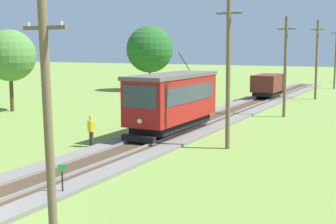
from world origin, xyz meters
TOP-DOWN VIEW (x-y plane):
  - red_tram at (0.00, 16.42)m, footprint 2.60×8.54m
  - freight_car at (0.00, 38.83)m, footprint 2.40×5.20m
  - utility_pole_foreground at (4.39, 0.28)m, footprint 1.40×0.39m
  - utility_pole_near_tram at (4.39, 14.15)m, footprint 1.40×0.39m
  - utility_pole_mid at (4.39, 27.10)m, footprint 1.40×0.44m
  - utility_pole_far at (4.39, 41.17)m, footprint 1.40×0.60m
  - utility_pole_distant at (4.39, 55.77)m, footprint 1.40×0.36m
  - trackside_signal_marker at (1.76, 3.85)m, footprint 0.21×0.21m
  - track_worker at (-2.39, 11.22)m, footprint 0.44×0.37m
  - tree_left_near at (-17.14, 19.88)m, footprint 4.37×4.37m
  - tree_right_near at (-16.24, 42.34)m, footprint 5.90×5.90m

SIDE VIEW (x-z plane):
  - trackside_signal_marker at x=1.76m, z-range 0.08..1.26m
  - track_worker at x=-2.39m, z-range 0.09..1.88m
  - freight_car at x=0.00m, z-range 0.40..2.71m
  - red_tram at x=0.00m, z-range -0.20..4.59m
  - utility_pole_foreground at x=4.39m, z-range 0.10..6.80m
  - utility_pole_mid at x=4.39m, z-range 0.10..7.86m
  - utility_pole_near_tram at x=4.39m, z-range 0.10..8.24m
  - utility_pole_far at x=4.39m, z-range 0.10..8.37m
  - utility_pole_distant at x=4.39m, z-range 0.10..8.42m
  - tree_left_near at x=-17.14m, z-range 1.27..8.22m
  - tree_right_near at x=-16.24m, z-range 1.13..9.30m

